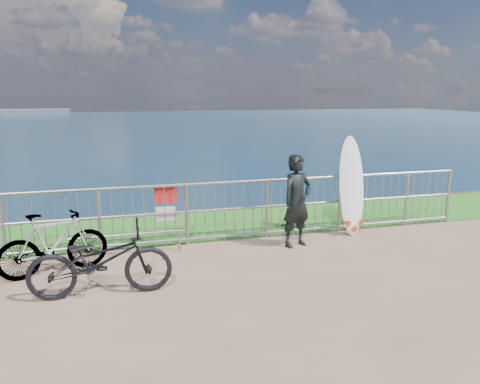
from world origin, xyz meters
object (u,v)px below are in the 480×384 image
object	(u,v)px
surfer	(297,201)
bicycle_far	(53,243)
surfboard	(351,190)
bicycle_near	(100,261)

from	to	relation	value
surfer	bicycle_far	xyz separation A→B (m)	(-4.01, -0.27, -0.33)
surfboard	bicycle_near	bearing A→B (deg)	-160.34
surfer	bicycle_far	world-z (taller)	surfer
surfboard	surfer	bearing A→B (deg)	-162.50
surfboard	bicycle_far	bearing A→B (deg)	-172.77
surfboard	bicycle_near	distance (m)	4.90
surfboard	bicycle_near	world-z (taller)	surfboard
surfboard	bicycle_far	world-z (taller)	surfboard
surfer	surfboard	xyz separation A→B (m)	(1.28, 0.40, 0.05)
surfer	bicycle_near	world-z (taller)	surfer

